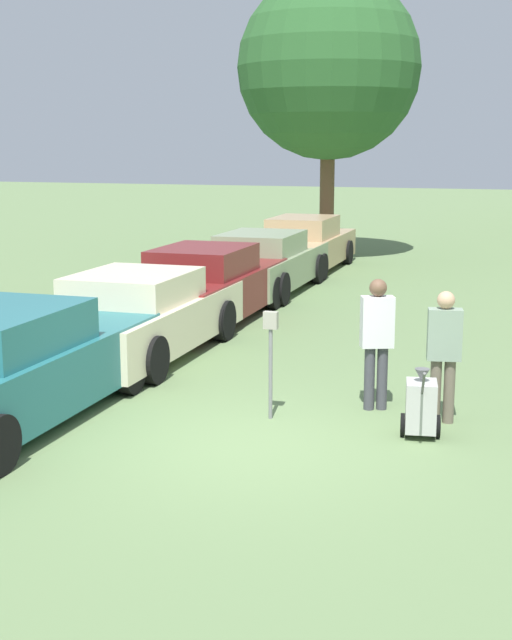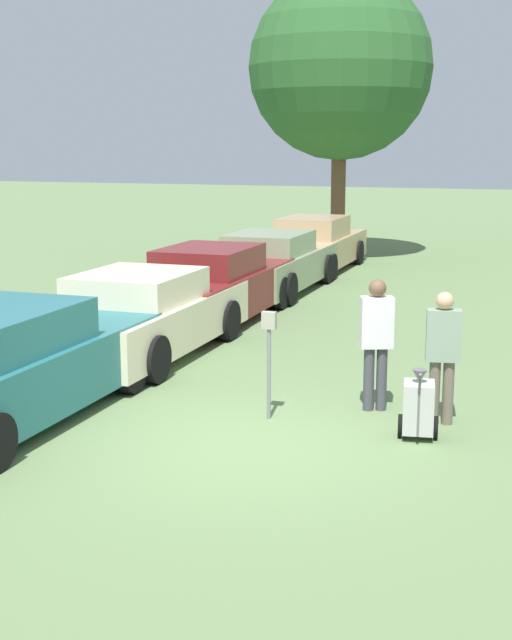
{
  "view_description": "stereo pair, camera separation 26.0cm",
  "coord_description": "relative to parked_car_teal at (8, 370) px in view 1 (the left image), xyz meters",
  "views": [
    {
      "loc": [
        3.26,
        -9.39,
        3.49
      ],
      "look_at": [
        -0.42,
        1.93,
        1.1
      ],
      "focal_mm": 50.0,
      "sensor_mm": 36.0,
      "label": 1
    },
    {
      "loc": [
        3.51,
        -9.3,
        3.49
      ],
      "look_at": [
        -0.42,
        1.93,
        1.1
      ],
      "focal_mm": 50.0,
      "sensor_mm": 36.0,
      "label": 2
    }
  ],
  "objects": [
    {
      "name": "parked_car_sage",
      "position": [
        -0.0,
        10.53,
        -0.02
      ],
      "size": [
        2.07,
        5.29,
        1.42
      ],
      "rotation": [
        0.0,
        0.0,
        0.01
      ],
      "color": "gray",
      "rests_on": "ground_plane"
    },
    {
      "name": "parked_car_tan",
      "position": [
        0.0,
        14.3,
        -0.01
      ],
      "size": [
        1.96,
        5.22,
        1.49
      ],
      "rotation": [
        0.0,
        0.0,
        0.01
      ],
      "color": "tan",
      "rests_on": "ground_plane"
    },
    {
      "name": "shade_tree",
      "position": [
        -0.11,
        17.3,
        4.95
      ],
      "size": [
        5.45,
        5.45,
        8.38
      ],
      "color": "brown",
      "rests_on": "ground_plane"
    },
    {
      "name": "parked_car_cream",
      "position": [
        -0.0,
        3.76,
        -0.02
      ],
      "size": [
        2.1,
        4.98,
        1.42
      ],
      "rotation": [
        0.0,
        0.0,
        0.01
      ],
      "color": "beige",
      "rests_on": "ground_plane"
    },
    {
      "name": "person_supervisor",
      "position": [
        5.16,
        1.71,
        0.26
      ],
      "size": [
        0.45,
        0.29,
        1.68
      ],
      "rotation": [
        0.0,
        0.0,
        3.33
      ],
      "color": "#665B4C",
      "rests_on": "ground_plane"
    },
    {
      "name": "parked_car_teal",
      "position": [
        0.0,
        0.0,
        0.0
      ],
      "size": [
        1.96,
        5.29,
        1.5
      ],
      "rotation": [
        0.0,
        0.0,
        0.01
      ],
      "color": "#23666B",
      "rests_on": "ground_plane"
    },
    {
      "name": "ground_plane",
      "position": [
        3.02,
        0.1,
        -0.7
      ],
      "size": [
        120.0,
        120.0,
        0.0
      ],
      "primitive_type": "plane",
      "color": "#607A4C"
    },
    {
      "name": "person_worker",
      "position": [
        4.26,
        2.01,
        0.3
      ],
      "size": [
        0.47,
        0.36,
        1.75
      ],
      "rotation": [
        0.0,
        0.0,
        3.53
      ],
      "color": "#3F3F47",
      "rests_on": "ground_plane"
    },
    {
      "name": "parked_car_maroon",
      "position": [
        -0.0,
        6.84,
        0.0
      ],
      "size": [
        2.02,
        5.17,
        1.49
      ],
      "rotation": [
        0.0,
        0.0,
        0.01
      ],
      "color": "maroon",
      "rests_on": "ground_plane"
    },
    {
      "name": "parking_meter",
      "position": [
        3.06,
        1.19,
        0.28
      ],
      "size": [
        0.18,
        0.09,
        1.4
      ],
      "color": "slate",
      "rests_on": "ground_plane"
    },
    {
      "name": "equipment_cart",
      "position": [
        4.99,
        1.06,
        -0.31
      ],
      "size": [
        0.51,
        1.0,
        1.0
      ],
      "rotation": [
        0.0,
        0.0,
        0.16
      ],
      "color": "#B2B2AD",
      "rests_on": "ground_plane"
    }
  ]
}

